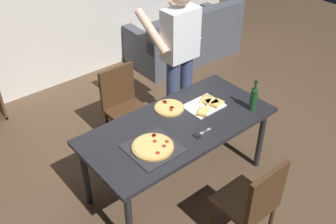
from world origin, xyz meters
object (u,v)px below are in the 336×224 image
at_px(wine_bottle, 254,99).
at_px(second_pizza_plain, 169,108).
at_px(dining_table, 178,130).
at_px(couch, 186,41).
at_px(chair_far_side, 124,102).
at_px(pepperoni_pizza_on_tray, 153,147).
at_px(person_serving_pizza, 179,53).
at_px(kitchen_scissors, 200,134).
at_px(chair_near_camera, 253,201).

xyz_separation_m(wine_bottle, second_pizza_plain, (-0.60, 0.52, -0.11)).
xyz_separation_m(dining_table, couch, (1.90, 1.99, -0.37)).
relative_size(chair_far_side, pepperoni_pizza_on_tray, 2.17).
xyz_separation_m(couch, wine_bottle, (-1.20, -2.26, 0.57)).
relative_size(dining_table, chair_far_side, 2.00).
height_order(chair_far_side, person_serving_pizza, person_serving_pizza).
distance_m(wine_bottle, kitchen_scissors, 0.67).
bearing_deg(person_serving_pizza, second_pizza_plain, -138.69).
relative_size(chair_far_side, couch, 0.52).
distance_m(person_serving_pizza, wine_bottle, 0.98).
bearing_deg(wine_bottle, dining_table, 158.24).
distance_m(couch, second_pizza_plain, 2.55).
bearing_deg(kitchen_scissors, pepperoni_pizza_on_tray, 164.56).
bearing_deg(chair_far_side, pepperoni_pizza_on_tray, -110.71).
distance_m(chair_far_side, wine_bottle, 1.43).
height_order(wine_bottle, kitchen_scissors, wine_bottle).
bearing_deg(second_pizza_plain, person_serving_pizza, 41.31).
distance_m(chair_near_camera, second_pizza_plain, 1.19).
relative_size(chair_far_side, wine_bottle, 2.85).
relative_size(couch, wine_bottle, 5.52).
height_order(chair_far_side, kitchen_scissors, chair_far_side).
bearing_deg(wine_bottle, chair_near_camera, -137.50).
xyz_separation_m(dining_table, chair_far_side, (0.00, 0.91, -0.16)).
xyz_separation_m(dining_table, chair_near_camera, (-0.00, -0.91, -0.16)).
bearing_deg(pepperoni_pizza_on_tray, kitchen_scissors, -15.44).
height_order(dining_table, chair_far_side, chair_far_side).
relative_size(dining_table, second_pizza_plain, 6.24).
height_order(dining_table, pepperoni_pizza_on_tray, pepperoni_pizza_on_tray).
distance_m(dining_table, wine_bottle, 0.77).
distance_m(chair_near_camera, couch, 3.47).
distance_m(dining_table, couch, 2.77).
bearing_deg(second_pizza_plain, dining_table, -110.55).
xyz_separation_m(chair_far_side, kitchen_scissors, (0.04, -1.15, 0.24)).
xyz_separation_m(chair_far_side, person_serving_pizza, (0.61, -0.22, 0.49)).
distance_m(pepperoni_pizza_on_tray, wine_bottle, 1.10).
bearing_deg(couch, pepperoni_pizza_on_tray, -137.34).
xyz_separation_m(chair_near_camera, chair_far_side, (0.00, 1.83, 0.00)).
xyz_separation_m(person_serving_pizza, second_pizza_plain, (-0.52, -0.45, -0.24)).
relative_size(chair_near_camera, person_serving_pizza, 0.51).
relative_size(chair_near_camera, couch, 0.52).
bearing_deg(chair_near_camera, kitchen_scissors, 86.97).
relative_size(pepperoni_pizza_on_tray, wine_bottle, 1.31).
relative_size(person_serving_pizza, pepperoni_pizza_on_tray, 4.21).
distance_m(dining_table, second_pizza_plain, 0.27).
bearing_deg(chair_far_side, chair_near_camera, -90.00).
bearing_deg(couch, chair_near_camera, -123.17).
bearing_deg(couch, chair_far_side, -150.52).
distance_m(pepperoni_pizza_on_tray, kitchen_scissors, 0.44).
distance_m(dining_table, person_serving_pizza, 0.98).
xyz_separation_m(pepperoni_pizza_on_tray, kitchen_scissors, (0.43, -0.12, -0.01)).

